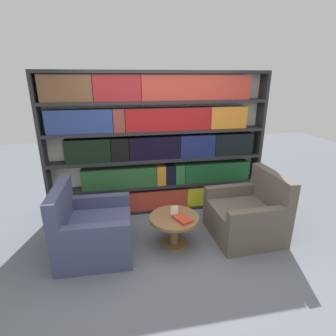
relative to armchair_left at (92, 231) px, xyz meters
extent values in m
plane|color=slate|center=(1.05, -0.33, -0.31)|extent=(14.00, 14.00, 0.00)
cube|color=silver|center=(1.05, 1.16, 0.85)|extent=(3.58, 0.05, 2.32)
cube|color=#262628|center=(-0.71, 1.04, 0.85)|extent=(0.05, 0.30, 2.32)
cube|color=#262628|center=(2.81, 1.04, 0.85)|extent=(0.05, 0.30, 2.32)
cube|color=#262628|center=(1.05, 1.04, -0.29)|extent=(3.48, 0.30, 0.05)
cube|color=#262628|center=(1.05, 1.04, 0.15)|extent=(3.48, 0.30, 0.05)
cube|color=#262628|center=(1.05, 1.04, 0.61)|extent=(3.48, 0.30, 0.05)
cube|color=#262628|center=(1.05, 1.04, 1.08)|extent=(3.48, 0.30, 0.05)
cube|color=#262628|center=(1.05, 1.04, 1.54)|extent=(3.48, 0.30, 0.05)
cube|color=#262628|center=(1.05, 1.04, 1.98)|extent=(3.48, 0.30, 0.05)
cube|color=navy|center=(-0.24, 1.01, -0.09)|extent=(0.80, 0.20, 0.34)
cube|color=#B73B2A|center=(0.85, 1.01, -0.09)|extent=(1.36, 0.20, 0.34)
cube|color=gold|center=(1.96, 1.01, -0.09)|extent=(0.85, 0.20, 0.34)
cube|color=#27572C|center=(0.39, 1.01, 0.34)|extent=(1.21, 0.20, 0.33)
cube|color=orange|center=(1.08, 1.01, 0.34)|extent=(0.15, 0.20, 0.33)
cube|color=black|center=(1.24, 1.01, 0.34)|extent=(0.15, 0.20, 0.33)
cube|color=#276738|center=(1.40, 1.01, 0.34)|extent=(0.15, 0.20, 0.33)
cube|color=#174E26|center=(2.07, 1.01, 0.34)|extent=(1.16, 0.20, 0.33)
cube|color=black|center=(-0.06, 1.01, 0.82)|extent=(0.69, 0.20, 0.37)
cube|color=black|center=(0.43, 1.01, 0.82)|extent=(0.28, 0.20, 0.37)
cube|color=black|center=(0.98, 1.01, 0.82)|extent=(0.82, 0.20, 0.37)
cube|color=navy|center=(1.70, 1.01, 0.82)|extent=(0.59, 0.20, 0.37)
cube|color=black|center=(2.33, 1.01, 0.82)|extent=(0.67, 0.20, 0.37)
cube|color=navy|center=(-0.14, 1.01, 1.28)|extent=(0.97, 0.20, 0.35)
cube|color=brown|center=(0.44, 1.01, 1.28)|extent=(0.17, 0.20, 0.35)
cube|color=#A3191B|center=(1.21, 1.01, 1.28)|extent=(1.36, 0.20, 0.35)
cube|color=orange|center=(2.20, 1.01, 1.28)|extent=(0.61, 0.20, 0.35)
cube|color=brown|center=(-0.27, 1.01, 1.75)|extent=(0.73, 0.20, 0.38)
cube|color=maroon|center=(0.44, 1.01, 1.75)|extent=(0.69, 0.20, 0.38)
cube|color=#B5372B|center=(1.66, 1.01, 1.75)|extent=(1.72, 0.20, 0.38)
cube|color=#42476B|center=(0.05, 0.00, -0.08)|extent=(0.95, 0.95, 0.46)
cube|color=#42476B|center=(-0.34, 0.01, 0.39)|extent=(0.16, 0.93, 0.49)
cube|color=#42476B|center=(0.11, -0.41, 0.23)|extent=(0.78, 0.14, 0.17)
cube|color=#42476B|center=(0.13, 0.40, 0.23)|extent=(0.78, 0.14, 0.17)
cube|color=brown|center=(2.14, 0.00, -0.08)|extent=(0.95, 0.96, 0.46)
cube|color=brown|center=(2.54, 0.01, 0.39)|extent=(0.17, 0.93, 0.49)
cube|color=brown|center=(2.06, 0.40, 0.23)|extent=(0.79, 0.15, 0.17)
cube|color=brown|center=(2.09, -0.41, 0.23)|extent=(0.79, 0.15, 0.17)
cylinder|color=brown|center=(1.10, -0.04, -0.11)|extent=(0.12, 0.12, 0.40)
cylinder|color=brown|center=(1.10, -0.04, -0.30)|extent=(0.37, 0.37, 0.03)
cylinder|color=brown|center=(1.10, -0.04, 0.11)|extent=(0.67, 0.67, 0.04)
cube|color=black|center=(1.10, -0.04, 0.13)|extent=(0.06, 0.06, 0.01)
cube|color=silver|center=(1.10, -0.04, 0.21)|extent=(0.10, 0.01, 0.16)
cube|color=#B73823|center=(1.18, -0.15, 0.14)|extent=(0.26, 0.31, 0.04)
camera|label=1|loc=(0.43, -3.09, 1.90)|focal=28.00mm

